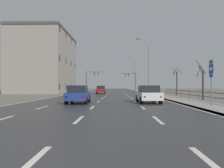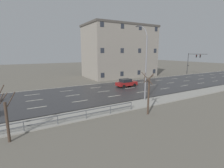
{
  "view_description": "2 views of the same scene",
  "coord_description": "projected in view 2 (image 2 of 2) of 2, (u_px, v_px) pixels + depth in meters",
  "views": [
    {
      "loc": [
        1.66,
        -2.2,
        1.52
      ],
      "look_at": [
        0.47,
        60.18,
        2.09
      ],
      "focal_mm": 34.6,
      "sensor_mm": 36.0,
      "label": 1
    },
    {
      "loc": [
        24.67,
        21.96,
        6.61
      ],
      "look_at": [
        0.0,
        35.98,
        1.15
      ],
      "focal_mm": 26.75,
      "sensor_mm": 36.0,
      "label": 2
    }
  ],
  "objects": [
    {
      "name": "car_near_right",
      "position": [
        126.0,
        83.0,
        31.99
      ],
      "size": [
        1.99,
        4.18,
        1.57
      ],
      "rotation": [
        0.0,
        0.0,
        0.05
      ],
      "color": "maroon",
      "rests_on": "ground"
    },
    {
      "name": "bare_tree_mid",
      "position": [
        148.0,
        94.0,
        17.6
      ],
      "size": [
        1.46,
        1.51,
        4.62
      ],
      "color": "#423328",
      "rests_on": "ground"
    },
    {
      "name": "ground_plane",
      "position": [
        162.0,
        84.0,
        34.95
      ],
      "size": [
        160.0,
        160.0,
        0.12
      ],
      "color": "#666056"
    },
    {
      "name": "street_lamp_midground",
      "position": [
        145.0,
        64.0,
        22.24
      ],
      "size": [
        2.41,
        0.24,
        10.17
      ],
      "color": "slate",
      "rests_on": "ground"
    },
    {
      "name": "brick_building",
      "position": [
        120.0,
        51.0,
        45.29
      ],
      "size": [
        10.83,
        18.49,
        13.56
      ],
      "color": "gray",
      "rests_on": "ground"
    },
    {
      "name": "bare_tree_near",
      "position": [
        7.0,
        118.0,
        12.17
      ],
      "size": [
        0.84,
        1.47,
        4.25
      ],
      "color": "#423328",
      "rests_on": "ground"
    },
    {
      "name": "road_asphalt_strip",
      "position": [
        197.0,
        79.0,
        40.76
      ],
      "size": [
        14.0,
        120.0,
        0.03
      ],
      "color": "#303033",
      "rests_on": "ground"
    },
    {
      "name": "traffic_signal_left",
      "position": [
        192.0,
        60.0,
        48.71
      ],
      "size": [
        5.84,
        0.36,
        6.27
      ],
      "color": "#38383A",
      "rests_on": "ground"
    }
  ]
}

